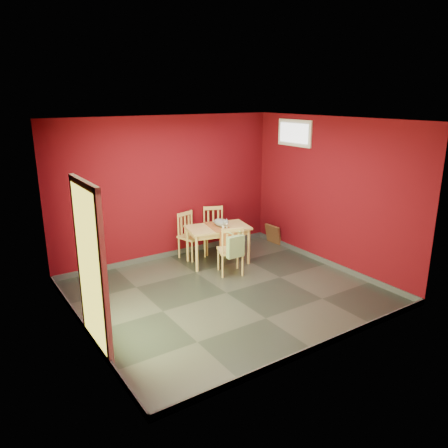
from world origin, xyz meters
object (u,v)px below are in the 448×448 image
dining_table (218,231)px  tote_bag (235,247)px  cat (220,221)px  picture_frame (273,234)px  chair_near (231,250)px  chair_far_right (214,229)px  chair_far_left (190,235)px

dining_table → tote_bag: tote_bag is taller
cat → picture_frame: bearing=33.6°
chair_near → chair_far_right: bearing=71.5°
chair_far_right → tote_bag: (-0.43, -1.34, 0.12)m
chair_far_left → tote_bag: chair_far_left is taller
tote_bag → cat: size_ratio=1.13×
chair_far_right → tote_bag: chair_far_right is taller
chair_far_right → picture_frame: (1.31, -0.26, -0.27)m
dining_table → chair_far_right: size_ratio=1.36×
chair_far_left → tote_bag: bearing=-84.5°
dining_table → chair_far_left: size_ratio=1.39×
chair_near → tote_bag: 0.25m
tote_bag → cat: 0.85m
tote_bag → cat: (0.21, 0.79, 0.22)m
chair_far_right → cat: 0.69m
cat → chair_far_right: bearing=91.5°
dining_table → picture_frame: (1.58, 0.28, -0.42)m
chair_far_left → cat: (0.34, -0.55, 0.35)m
chair_far_left → chair_far_right: (0.56, 0.01, 0.01)m
chair_far_left → chair_near: 1.14m
chair_far_right → cat: bearing=-111.3°
dining_table → cat: bearing=-10.4°
chair_far_right → chair_near: (-0.38, -1.14, -0.01)m
chair_near → chair_far_left: bearing=98.9°
dining_table → cat: size_ratio=3.17×
chair_near → picture_frame: 1.92m
dining_table → chair_far_left: 0.63m
dining_table → chair_far_right: bearing=63.8°
chair_far_left → cat: bearing=-58.1°
dining_table → chair_near: 0.62m
tote_bag → cat: bearing=74.9°
cat → picture_frame: size_ratio=0.96×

